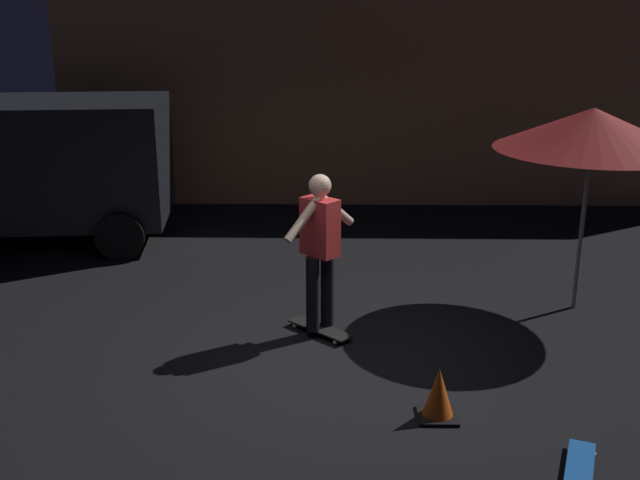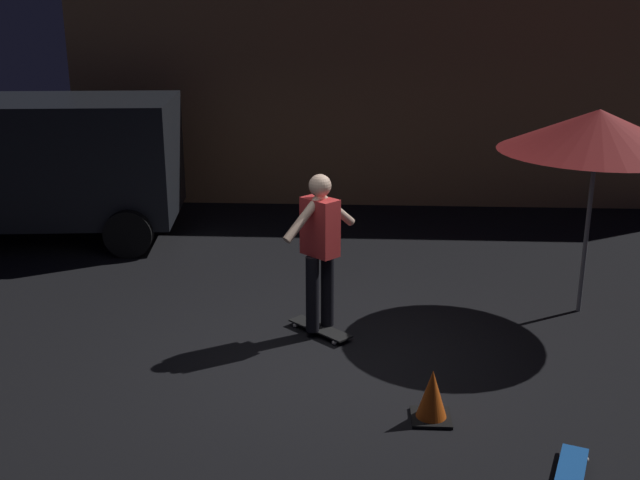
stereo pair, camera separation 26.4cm
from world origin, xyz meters
name	(u,v)px [view 1 (the left image)]	position (x,y,z in m)	size (l,w,h in m)	color
ground_plane	(326,358)	(0.00, 0.00, 0.00)	(28.00, 28.00, 0.00)	black
low_building	(394,85)	(1.17, 7.51, 1.84)	(11.38, 3.35, 3.67)	tan
parked_van	(2,162)	(-4.67, 3.77, 1.16)	(4.77, 2.60, 2.03)	black
patio_umbrella	(593,129)	(2.84, 1.35, 2.07)	(2.10, 2.10, 2.30)	slate
skateboard_ridden	(320,329)	(-0.07, 0.57, 0.06)	(0.71, 0.68, 0.07)	black
skateboard_spare	(579,469)	(1.93, -1.94, 0.06)	(0.46, 0.80, 0.07)	#1959B2
skater	(320,241)	(-0.07, 0.57, 1.04)	(0.73, 0.78, 1.67)	black
traffic_cone	(438,395)	(0.97, -1.11, 0.21)	(0.34, 0.34, 0.46)	black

